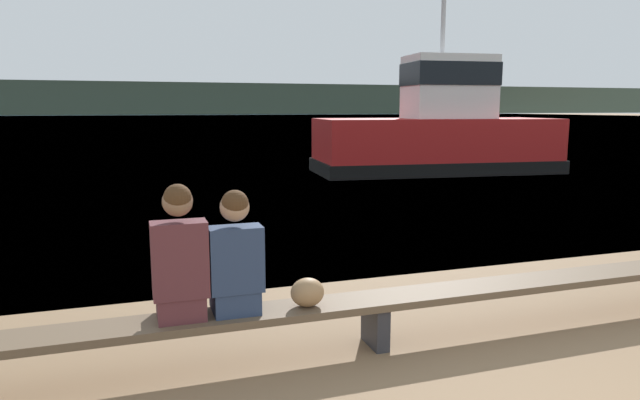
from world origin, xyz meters
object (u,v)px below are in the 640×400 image
(bench_main, at_px, (376,305))
(person_left, at_px, (180,260))
(shopping_bag, at_px, (307,292))
(tugboat_red, at_px, (438,136))
(person_right, at_px, (235,259))

(bench_main, bearing_deg, person_left, 179.97)
(shopping_bag, bearing_deg, person_left, 178.43)
(person_left, relative_size, tugboat_red, 0.13)
(bench_main, height_order, shopping_bag, shopping_bag)
(person_right, height_order, shopping_bag, person_right)
(person_left, height_order, tugboat_red, tugboat_red)
(person_left, xyz_separation_m, shopping_bag, (0.99, -0.03, -0.35))
(shopping_bag, xyz_separation_m, tugboat_red, (7.96, 11.67, 0.60))
(person_right, xyz_separation_m, tugboat_red, (8.53, 11.65, 0.27))
(bench_main, xyz_separation_m, person_right, (-1.19, 0.00, 0.51))
(tugboat_red, bearing_deg, bench_main, 153.91)
(person_right, relative_size, tugboat_red, 0.13)
(person_left, bearing_deg, bench_main, -0.03)
(shopping_bag, bearing_deg, bench_main, 2.44)
(bench_main, relative_size, person_left, 8.35)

